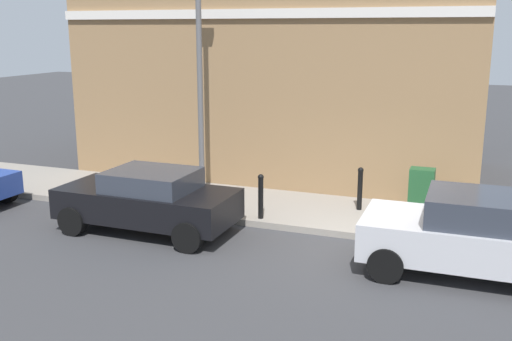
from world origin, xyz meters
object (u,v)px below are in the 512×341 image
at_px(car_silver, 477,234).
at_px(bollard_far_kerb, 261,195).
at_px(utility_cabinet, 421,195).
at_px(bollard_near_cabinet, 360,187).
at_px(car_black, 148,200).
at_px(lamppost, 200,73).

relative_size(car_silver, bollard_far_kerb, 3.83).
height_order(car_silver, bollard_far_kerb, car_silver).
xyz_separation_m(utility_cabinet, bollard_near_cabinet, (0.10, 1.42, 0.02)).
relative_size(car_black, utility_cabinet, 3.41).
distance_m(car_black, lamppost, 3.74).
height_order(bollard_far_kerb, lamppost, lamppost).
distance_m(utility_cabinet, bollard_near_cabinet, 1.42).
xyz_separation_m(bollard_near_cabinet, bollard_far_kerb, (-1.48, 1.98, 0.00)).
bearing_deg(lamppost, bollard_near_cabinet, -88.85).
distance_m(bollard_far_kerb, lamppost, 3.65).
relative_size(utility_cabinet, bollard_near_cabinet, 1.11).
distance_m(utility_cabinet, lamppost, 6.14).
relative_size(car_black, lamppost, 0.69).
height_order(car_black, bollard_far_kerb, car_black).
relative_size(car_silver, car_black, 1.01).
bearing_deg(bollard_near_cabinet, bollard_far_kerb, 126.75).
relative_size(utility_cabinet, bollard_far_kerb, 1.11).
bearing_deg(car_black, car_silver, -179.48).
relative_size(bollard_near_cabinet, bollard_far_kerb, 1.00).
xyz_separation_m(car_silver, car_black, (0.00, 6.75, -0.05)).
xyz_separation_m(car_silver, lamppost, (2.73, 6.78, 2.51)).
bearing_deg(bollard_far_kerb, car_black, 122.11).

